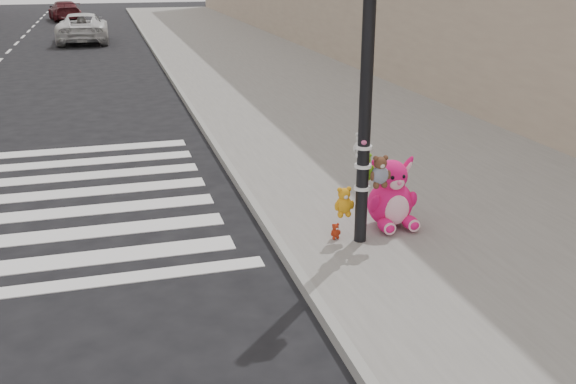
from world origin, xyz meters
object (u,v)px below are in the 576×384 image
object	(u,v)px
signal_pole	(365,124)
pink_bunny	(391,198)
red_teddy	(335,231)
car_white_near	(83,28)

from	to	relation	value
signal_pole	pink_bunny	size ratio (longest dim) A/B	3.93
red_teddy	car_white_near	bearing A→B (deg)	87.79
pink_bunny	car_white_near	size ratio (longest dim) A/B	0.20
signal_pole	pink_bunny	xyz separation A→B (m)	(0.59, 0.35, -1.19)
red_teddy	pink_bunny	bearing A→B (deg)	4.04
pink_bunny	car_white_near	bearing A→B (deg)	98.77
signal_pole	pink_bunny	bearing A→B (deg)	31.07
pink_bunny	red_teddy	xyz separation A→B (m)	(-0.90, -0.23, -0.30)
pink_bunny	car_white_near	distance (m)	25.85
signal_pole	red_teddy	size ratio (longest dim) A/B	17.72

